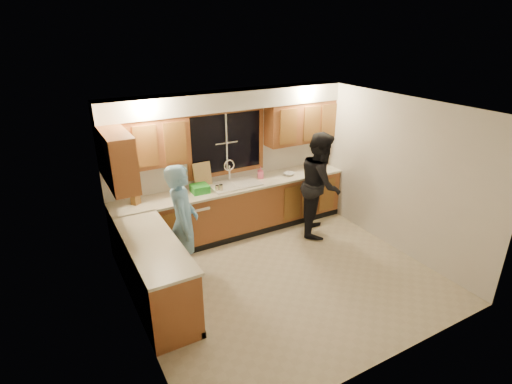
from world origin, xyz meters
TOP-DOWN VIEW (x-y plane):
  - floor at (0.00, 0.00)m, footprint 4.20×4.20m
  - ceiling at (0.00, 0.00)m, footprint 4.20×4.20m
  - wall_back at (0.00, 1.90)m, footprint 4.20×0.00m
  - wall_left at (-2.10, 0.00)m, footprint 0.00×3.80m
  - wall_right at (2.10, 0.00)m, footprint 0.00×3.80m
  - base_cabinets_back at (0.00, 1.60)m, footprint 4.20×0.60m
  - base_cabinets_left at (-1.80, 0.35)m, footprint 0.60×1.90m
  - countertop_back at (0.00, 1.58)m, footprint 4.20×0.63m
  - countertop_left at (-1.79, 0.35)m, footprint 0.63×1.90m
  - upper_cabinets_left at (-1.43, 1.73)m, footprint 1.35×0.33m
  - upper_cabinets_right at (1.43, 1.73)m, footprint 1.35×0.33m
  - upper_cabinets_return at (-1.94, 1.12)m, footprint 0.33×0.90m
  - soffit at (0.00, 1.72)m, footprint 4.20×0.35m
  - window_frame at (0.00, 1.89)m, footprint 1.44×0.03m
  - sink at (0.00, 1.60)m, footprint 0.86×0.52m
  - dishwasher at (-0.85, 1.59)m, footprint 0.60×0.56m
  - stove at (-1.80, -0.22)m, footprint 0.58×0.75m
  - man at (-1.25, 0.70)m, footprint 0.62×0.75m
  - woman at (1.32, 0.92)m, footprint 1.09×1.13m
  - knife_block at (-1.68, 1.63)m, footprint 0.16×0.15m
  - cutting_board at (-0.49, 1.82)m, footprint 0.32×0.11m
  - dish_crate at (-0.64, 1.59)m, footprint 0.29×0.27m
  - soap_bottle at (0.55, 1.67)m, footprint 0.12×0.12m
  - bowl at (1.09, 1.54)m, footprint 0.26×0.26m
  - can_left at (-0.38, 1.48)m, footprint 0.06×0.06m
  - can_right at (-0.32, 1.45)m, footprint 0.08×0.08m

SIDE VIEW (x-z plane):
  - floor at x=0.00m, z-range 0.00..0.00m
  - dishwasher at x=-0.85m, z-range 0.00..0.82m
  - base_cabinets_back at x=0.00m, z-range 0.00..0.88m
  - base_cabinets_left at x=-1.80m, z-range 0.00..0.88m
  - stove at x=-1.80m, z-range 0.00..0.90m
  - sink at x=0.00m, z-range 0.58..1.15m
  - man at x=-1.25m, z-range 0.00..1.77m
  - countertop_back at x=0.00m, z-range 0.88..0.92m
  - countertop_left at x=-1.79m, z-range 0.88..0.92m
  - woman at x=1.32m, z-range 0.00..1.83m
  - bowl at x=1.09m, z-range 0.92..0.97m
  - can_left at x=-0.38m, z-range 0.92..1.03m
  - can_right at x=-0.32m, z-range 0.92..1.04m
  - dish_crate at x=-0.64m, z-range 0.92..1.05m
  - soap_bottle at x=0.55m, z-range 0.92..1.13m
  - knife_block at x=-1.68m, z-range 0.92..1.14m
  - cutting_board at x=-0.49m, z-range 0.92..1.34m
  - wall_back at x=0.00m, z-range -0.85..3.35m
  - wall_left at x=-2.10m, z-range -0.65..3.15m
  - wall_right at x=2.10m, z-range -0.65..3.15m
  - window_frame at x=0.00m, z-range 1.03..2.17m
  - upper_cabinets_left at x=-1.43m, z-range 1.45..2.20m
  - upper_cabinets_right at x=1.43m, z-range 1.45..2.20m
  - upper_cabinets_return at x=-1.94m, z-range 1.45..2.20m
  - soffit at x=0.00m, z-range 2.20..2.50m
  - ceiling at x=0.00m, z-range 2.50..2.50m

